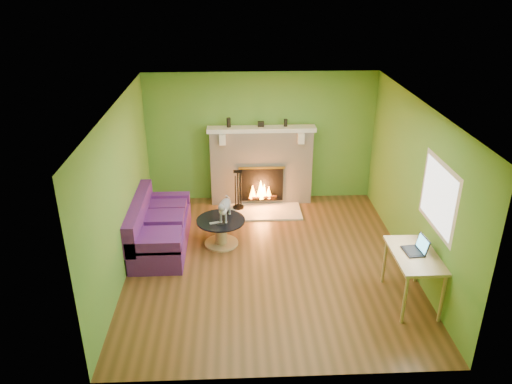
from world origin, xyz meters
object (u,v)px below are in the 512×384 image
desk (415,260)px  cat (225,208)px  coffee_table (221,230)px  sofa (158,229)px

desk → cat: bearing=146.2°
coffee_table → desk: size_ratio=0.79×
sofa → desk: sofa is taller
desk → sofa: bearing=155.6°
sofa → desk: bearing=-24.4°
desk → cat: (-2.65, 1.78, -0.01)m
sofa → cat: (1.16, 0.05, 0.34)m
desk → cat: cat is taller
coffee_table → desk: 3.26m
sofa → cat: bearing=2.4°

